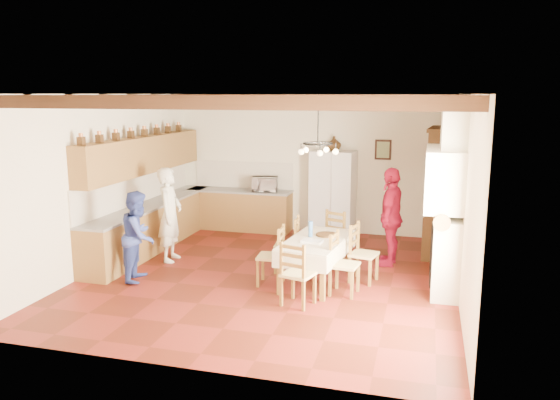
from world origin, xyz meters
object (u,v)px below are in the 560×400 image
(chair_end_near, at_px, (298,273))
(chair_end_far, at_px, (330,238))
(chair_left_far, at_px, (287,244))
(hutch, at_px, (442,192))
(chair_left_near, at_px, (271,255))
(microwave, at_px, (265,184))
(person_woman_blue, at_px, (139,236))
(chair_right_near, at_px, (345,264))
(person_man, at_px, (170,215))
(refrigerator, at_px, (334,193))
(chair_right_far, at_px, (364,253))
(dining_table, at_px, (317,244))
(person_woman_red, at_px, (391,217))

(chair_end_near, relative_size, chair_end_far, 1.00)
(chair_left_far, xyz_separation_m, chair_end_near, (0.54, -1.43, 0.00))
(hutch, distance_m, chair_left_near, 3.68)
(microwave, bearing_deg, hutch, -27.10)
(chair_end_far, height_order, person_woman_blue, person_woman_blue)
(chair_left_near, relative_size, chair_end_far, 1.00)
(chair_right_near, bearing_deg, microwave, 41.21)
(hutch, distance_m, chair_end_far, 2.36)
(chair_left_near, bearing_deg, chair_left_far, 169.43)
(chair_left_far, bearing_deg, microwave, -161.53)
(person_man, bearing_deg, refrigerator, -50.46)
(chair_right_near, height_order, person_man, person_man)
(person_woman_blue, height_order, microwave, person_woman_blue)
(chair_right_far, bearing_deg, dining_table, 120.80)
(dining_table, xyz_separation_m, microwave, (-1.78, 3.04, 0.41))
(chair_right_near, xyz_separation_m, person_woman_blue, (-3.33, -0.21, 0.26))
(chair_end_far, relative_size, person_man, 0.56)
(chair_right_near, distance_m, person_man, 3.46)
(dining_table, relative_size, chair_left_far, 1.81)
(dining_table, distance_m, microwave, 3.55)
(chair_left_far, height_order, person_man, person_man)
(refrigerator, relative_size, chair_left_far, 1.90)
(chair_right_near, height_order, chair_end_near, same)
(chair_left_far, bearing_deg, refrigerator, 167.27)
(chair_left_near, bearing_deg, person_man, -113.51)
(refrigerator, bearing_deg, dining_table, -79.01)
(chair_left_near, height_order, person_woman_blue, person_woman_blue)
(chair_end_near, height_order, person_man, person_man)
(chair_left_far, relative_size, chair_right_near, 1.00)
(chair_left_near, bearing_deg, dining_table, 107.89)
(chair_left_far, distance_m, chair_right_near, 1.39)
(chair_end_near, distance_m, microwave, 4.43)
(dining_table, height_order, chair_right_near, chair_right_near)
(chair_left_far, bearing_deg, chair_right_far, 76.30)
(person_woman_red, bearing_deg, chair_left_near, -40.78)
(dining_table, distance_m, chair_left_near, 0.76)
(person_woman_blue, bearing_deg, person_man, -12.37)
(refrigerator, height_order, dining_table, refrigerator)
(chair_right_near, bearing_deg, chair_right_far, -11.11)
(hutch, distance_m, microwave, 3.81)
(hutch, relative_size, chair_right_far, 2.50)
(person_woman_blue, bearing_deg, chair_end_far, -72.44)
(chair_right_far, height_order, person_woman_blue, person_woman_blue)
(chair_right_far, height_order, person_woman_red, person_woman_red)
(refrigerator, height_order, chair_right_far, refrigerator)
(chair_right_near, bearing_deg, person_woman_blue, 101.17)
(chair_end_far, xyz_separation_m, person_man, (-2.85, -0.50, 0.38))
(chair_left_near, relative_size, chair_right_far, 1.00)
(chair_left_far, distance_m, person_woman_blue, 2.46)
(chair_end_near, bearing_deg, chair_left_near, -34.11)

